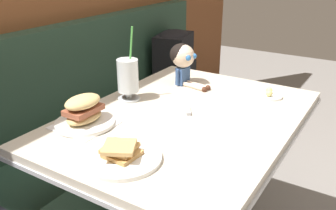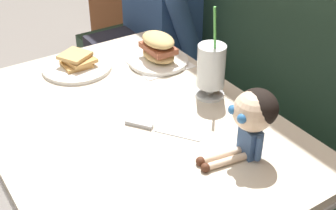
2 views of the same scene
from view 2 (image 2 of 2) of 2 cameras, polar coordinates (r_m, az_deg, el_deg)
booth_bench at (r=1.95m, az=12.29°, el=-6.16°), size 2.60×0.48×1.00m
diner_table at (r=1.51m, az=-4.32°, el=-8.10°), size 1.11×0.81×0.74m
toast_plate at (r=1.70m, az=-11.21°, el=4.89°), size 0.25×0.25×0.06m
milkshake_glass at (r=1.47m, az=5.37°, el=4.54°), size 0.10×0.10×0.32m
sandwich_plate at (r=1.69m, az=-1.21°, el=6.64°), size 0.22×0.22×0.12m
butter_knife at (r=1.35m, az=-2.30°, el=-2.74°), size 0.20×0.15×0.01m
seated_doll at (r=1.20m, az=10.51°, el=-1.20°), size 0.13×0.23×0.20m
diner_patron at (r=2.27m, az=-1.64°, el=12.44°), size 0.55×0.48×0.81m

